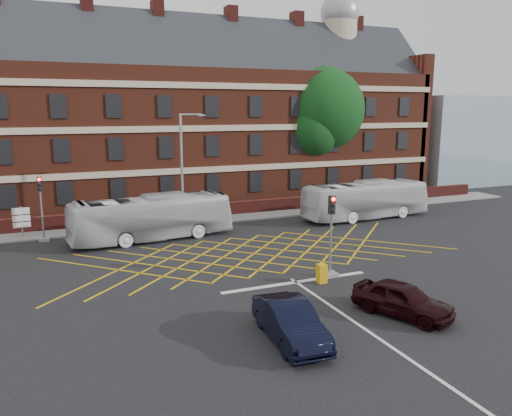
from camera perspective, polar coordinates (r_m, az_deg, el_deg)
name	(u,v)px	position (r m, az deg, el deg)	size (l,w,h in m)	color
ground	(267,263)	(28.50, 1.32, -6.30)	(120.00, 120.00, 0.00)	black
victorian_building	(174,117)	(48.15, -9.33, 10.20)	(51.00, 12.17, 20.40)	#5F2618
boundary_wall	(201,211)	(40.20, -6.29, -0.36)	(56.00, 0.50, 1.10)	#521916
far_pavement	(205,220)	(39.37, -5.86, -1.33)	(60.00, 3.00, 0.12)	slate
glass_block	(456,140)	(64.41, 21.87, 7.25)	(14.00, 10.00, 10.00)	#99B2BF
box_junction_hatching	(254,254)	(30.26, -0.24, -5.23)	(11.50, 0.12, 0.02)	#CC990C
stop_line	(296,282)	(25.52, 4.58, -8.44)	(8.00, 0.30, 0.02)	silver
centre_line	(373,335)	(20.42, 13.26, -13.93)	(0.15, 14.00, 0.02)	silver
bus_left	(152,218)	(33.84, -11.83, -1.09)	(2.52, 10.76, 3.00)	#BABABF
bus_right	(366,200)	(40.56, 12.43, 0.91)	(2.51, 10.73, 2.99)	silver
car_navy	(290,322)	(19.25, 3.92, -12.83)	(1.58, 4.54, 1.50)	black
car_maroon	(403,299)	(22.22, 16.40, -9.96)	(1.72, 4.27, 1.45)	black
deciduous_tree	(321,116)	(49.45, 7.45, 10.42)	(8.31, 8.25, 12.67)	black
traffic_light_near	(331,244)	(26.10, 8.54, -4.04)	(0.70, 0.70, 4.27)	slate
traffic_light_far	(42,215)	(35.68, -23.25, -0.71)	(0.70, 0.70, 4.27)	slate
street_lamp	(183,192)	(35.74, -8.29, 1.80)	(2.25, 1.00, 8.28)	slate
direction_signs	(21,219)	(36.92, -25.24, -1.11)	(1.10, 0.16, 2.20)	gray
utility_cabinet	(322,273)	(25.45, 7.52, -7.43)	(0.45, 0.42, 0.96)	#D49D0C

